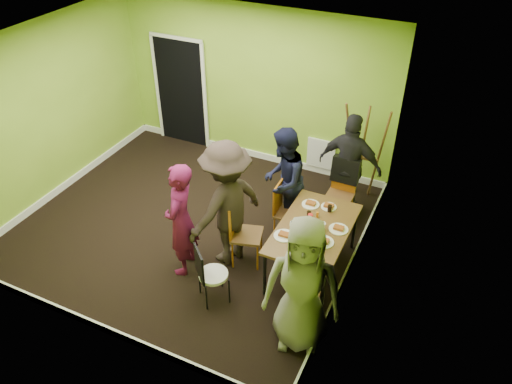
# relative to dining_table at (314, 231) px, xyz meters

# --- Properties ---
(ground) EXTENTS (5.00, 5.00, 0.00)m
(ground) POSITION_rel_dining_table_xyz_m (-2.00, 0.16, -0.70)
(ground) COLOR black
(ground) RESTS_ON ground
(room_walls) EXTENTS (5.04, 4.54, 2.82)m
(room_walls) POSITION_rel_dining_table_xyz_m (-2.02, 0.20, 0.29)
(room_walls) COLOR #7FA82B
(room_walls) RESTS_ON ground
(dining_table) EXTENTS (0.90, 1.50, 0.75)m
(dining_table) POSITION_rel_dining_table_xyz_m (0.00, 0.00, 0.00)
(dining_table) COLOR black
(dining_table) RESTS_ON ground
(chair_left_far) EXTENTS (0.38, 0.37, 0.88)m
(chair_left_far) POSITION_rel_dining_table_xyz_m (-0.64, 0.54, -0.20)
(chair_left_far) COLOR #CB6C13
(chair_left_far) RESTS_ON ground
(chair_left_near) EXTENTS (0.51, 0.51, 0.99)m
(chair_left_near) POSITION_rel_dining_table_xyz_m (-0.96, -0.23, -0.14)
(chair_left_near) COLOR #CB6C13
(chair_left_near) RESTS_ON ground
(chair_back_end) EXTENTS (0.42, 0.49, 1.02)m
(chair_back_end) POSITION_rel_dining_table_xyz_m (-0.00, 1.36, 0.02)
(chair_back_end) COLOR #CB6C13
(chair_back_end) RESTS_ON ground
(chair_front_end) EXTENTS (0.42, 0.42, 0.90)m
(chair_front_end) POSITION_rel_dining_table_xyz_m (0.21, -0.92, -0.19)
(chair_front_end) COLOR #CB6C13
(chair_front_end) RESTS_ON ground
(chair_bentwood) EXTENTS (0.47, 0.48, 0.87)m
(chair_bentwood) POSITION_rel_dining_table_xyz_m (-0.99, -1.07, -0.22)
(chair_bentwood) COLOR black
(chair_bentwood) RESTS_ON ground
(easel) EXTENTS (0.70, 0.66, 1.75)m
(easel) POSITION_rel_dining_table_xyz_m (0.14, 1.84, 0.17)
(easel) COLOR brown
(easel) RESTS_ON ground
(plate_near_left) EXTENTS (0.25, 0.25, 0.01)m
(plate_near_left) POSITION_rel_dining_table_xyz_m (-0.21, 0.45, 0.06)
(plate_near_left) COLOR white
(plate_near_left) RESTS_ON dining_table
(plate_near_right) EXTENTS (0.26, 0.26, 0.01)m
(plate_near_right) POSITION_rel_dining_table_xyz_m (-0.29, -0.32, 0.06)
(plate_near_right) COLOR white
(plate_near_right) RESTS_ON dining_table
(plate_far_back) EXTENTS (0.22, 0.22, 0.01)m
(plate_far_back) POSITION_rel_dining_table_xyz_m (0.03, 0.50, 0.06)
(plate_far_back) COLOR white
(plate_far_back) RESTS_ON dining_table
(plate_far_front) EXTENTS (0.24, 0.24, 0.01)m
(plate_far_front) POSITION_rel_dining_table_xyz_m (-0.02, -0.59, 0.06)
(plate_far_front) COLOR white
(plate_far_front) RESTS_ON dining_table
(plate_wall_back) EXTENTS (0.25, 0.25, 0.01)m
(plate_wall_back) POSITION_rel_dining_table_xyz_m (0.30, 0.10, 0.06)
(plate_wall_back) COLOR white
(plate_wall_back) RESTS_ON dining_table
(plate_wall_front) EXTENTS (0.26, 0.26, 0.01)m
(plate_wall_front) POSITION_rel_dining_table_xyz_m (0.21, -0.22, 0.06)
(plate_wall_front) COLOR white
(plate_wall_front) RESTS_ON dining_table
(thermos) EXTENTS (0.07, 0.07, 0.21)m
(thermos) POSITION_rel_dining_table_xyz_m (-0.04, -0.06, 0.16)
(thermos) COLOR white
(thermos) RESTS_ON dining_table
(blue_bottle) EXTENTS (0.08, 0.08, 0.19)m
(blue_bottle) POSITION_rel_dining_table_xyz_m (0.22, -0.32, 0.15)
(blue_bottle) COLOR blue
(blue_bottle) RESTS_ON dining_table
(orange_bottle) EXTENTS (0.03, 0.03, 0.08)m
(orange_bottle) POSITION_rel_dining_table_xyz_m (-0.04, 0.23, 0.09)
(orange_bottle) COLOR #CB6C13
(orange_bottle) RESTS_ON dining_table
(glass_mid) EXTENTS (0.06, 0.06, 0.09)m
(glass_mid) POSITION_rel_dining_table_xyz_m (-0.14, 0.19, 0.10)
(glass_mid) COLOR black
(glass_mid) RESTS_ON dining_table
(glass_back) EXTENTS (0.06, 0.06, 0.10)m
(glass_back) POSITION_rel_dining_table_xyz_m (0.07, 0.42, 0.10)
(glass_back) COLOR black
(glass_back) RESTS_ON dining_table
(glass_front) EXTENTS (0.06, 0.06, 0.09)m
(glass_front) POSITION_rel_dining_table_xyz_m (0.12, -0.53, 0.10)
(glass_front) COLOR black
(glass_front) RESTS_ON dining_table
(cup_a) EXTENTS (0.14, 0.14, 0.11)m
(cup_a) POSITION_rel_dining_table_xyz_m (-0.22, -0.13, 0.11)
(cup_a) COLOR white
(cup_a) RESTS_ON dining_table
(cup_b) EXTENTS (0.11, 0.11, 0.10)m
(cup_b) POSITION_rel_dining_table_xyz_m (0.10, 0.01, 0.11)
(cup_b) COLOR white
(cup_b) RESTS_ON dining_table
(person_standing) EXTENTS (0.53, 0.68, 1.66)m
(person_standing) POSITION_rel_dining_table_xyz_m (-1.60, -0.69, 0.14)
(person_standing) COLOR #5B0F38
(person_standing) RESTS_ON ground
(person_left_far) EXTENTS (0.74, 0.89, 1.65)m
(person_left_far) POSITION_rel_dining_table_xyz_m (-0.74, 0.74, 0.13)
(person_left_far) COLOR black
(person_left_far) RESTS_ON ground
(person_left_near) EXTENTS (1.07, 1.37, 1.85)m
(person_left_near) POSITION_rel_dining_table_xyz_m (-1.15, -0.25, 0.23)
(person_left_near) COLOR black
(person_left_near) RESTS_ON ground
(person_back_end) EXTENTS (1.02, 0.48, 1.69)m
(person_back_end) POSITION_rel_dining_table_xyz_m (0.02, 1.52, 0.15)
(person_back_end) COLOR black
(person_back_end) RESTS_ON ground
(person_front_end) EXTENTS (0.98, 0.75, 1.78)m
(person_front_end) POSITION_rel_dining_table_xyz_m (0.28, -1.17, 0.20)
(person_front_end) COLOR gray
(person_front_end) RESTS_ON ground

